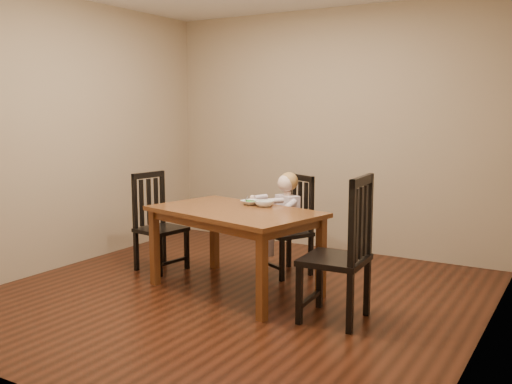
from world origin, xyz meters
The scene contains 9 objects.
room centered at (0.00, 0.00, 1.35)m, with size 4.01×4.01×2.71m.
dining_table centered at (-0.06, 0.11, 0.65)m, with size 1.62×1.17×0.73m.
chair_child centered at (0.10, 0.86, 0.46)m, with size 0.55×0.54×0.97m.
chair_left centered at (-1.11, 0.31, 0.47)m, with size 0.45×0.47×0.97m.
chair_right centered at (1.02, -0.09, 0.53)m, with size 0.48×0.50×1.11m.
toddler centered at (0.07, 0.81, 0.60)m, with size 0.31×0.39×0.53m, color silver, non-canonical shape.
bowl_peas centered at (-0.07, 0.40, 0.75)m, with size 0.17×0.17×0.04m, color silver.
bowl_veg centered at (0.09, 0.37, 0.76)m, with size 0.17×0.17×0.05m, color silver.
fork centered at (-0.11, 0.39, 0.78)m, with size 0.05×0.11×0.04m.
Camera 1 is at (2.59, -3.98, 1.59)m, focal length 40.00 mm.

